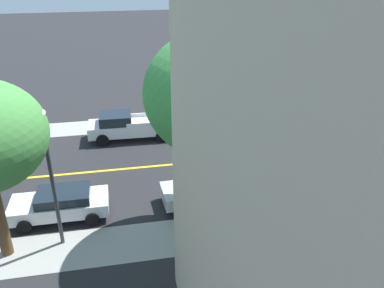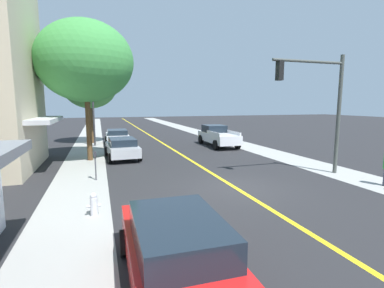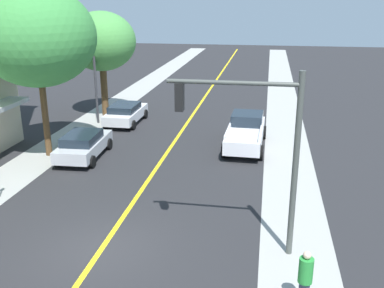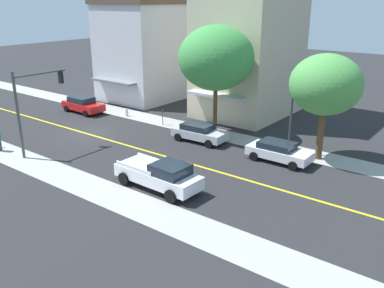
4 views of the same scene
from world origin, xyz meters
The scene contains 11 objects.
ground_plane centered at (0.00, 0.00, 0.00)m, with size 140.00×140.00×0.00m, color #262628.
sidewalk_right centered at (6.63, 0.00, 0.00)m, with size 2.53×126.00×0.01m, color #9E9E99.
road_centerline_stripe centered at (0.00, 0.00, 0.00)m, with size 0.20×126.00×0.00m, color yellow.
street_tree_left_near centered at (-6.31, 17.53, 5.28)m, with size 4.84×4.84×7.37m.
street_tree_right_corner centered at (-6.28, 8.64, 6.33)m, with size 5.98×5.98×8.88m.
traffic_light_mast centered at (5.09, 0.84, 4.09)m, with size 4.22×0.32×6.17m.
street_lamp centered at (-6.06, 15.36, 3.77)m, with size 0.70×0.36×6.04m.
white_sedan_left_curb centered at (-4.12, 15.53, 0.74)m, with size 2.11×4.45×1.38m.
silver_sedan_left_curb centered at (-4.21, 8.56, 0.75)m, with size 2.24×4.45×1.40m.
white_pickup_truck centered at (4.24, 11.96, 0.90)m, with size 2.32×5.64×1.78m.
pedestrian_green_shirt centered at (6.63, -1.87, 0.92)m, with size 0.40×0.40×1.75m.
Camera 3 is at (5.34, -12.62, 8.22)m, focal length 41.51 mm.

